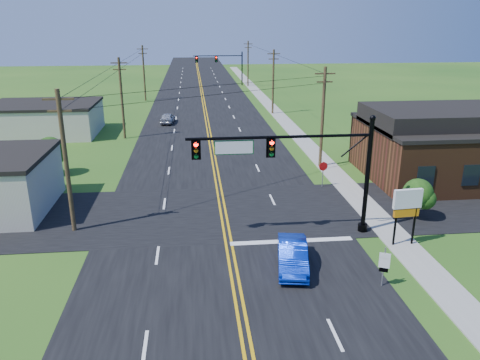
{
  "coord_description": "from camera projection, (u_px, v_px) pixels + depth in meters",
  "views": [
    {
      "loc": [
        -1.75,
        -18.22,
        12.71
      ],
      "look_at": [
        1.16,
        10.0,
        3.05
      ],
      "focal_mm": 35.0,
      "sensor_mm": 36.0,
      "label": 1
    }
  ],
  "objects": [
    {
      "name": "utility_pole_left_b",
      "position": [
        122.0,
        97.0,
        51.94
      ],
      "size": [
        1.8,
        0.28,
        9.0
      ],
      "color": "#352918",
      "rests_on": "ground"
    },
    {
      "name": "brick_building",
      "position": [
        451.0,
        150.0,
        39.56
      ],
      "size": [
        14.2,
        11.2,
        4.7
      ],
      "color": "#512D17",
      "rests_on": "ground"
    },
    {
      "name": "utility_pole_left_a",
      "position": [
        66.0,
        160.0,
        28.4
      ],
      "size": [
        1.8,
        0.28,
        9.0
      ],
      "color": "#352918",
      "rests_on": "ground"
    },
    {
      "name": "pylon_sign",
      "position": [
        407.0,
        205.0,
        27.14
      ],
      "size": [
        1.74,
        0.39,
        3.55
      ],
      "rotation": [
        0.0,
        0.0,
        0.08
      ],
      "color": "black",
      "rests_on": "ground"
    },
    {
      "name": "cream_bldg_far",
      "position": [
        45.0,
        119.0,
        54.76
      ],
      "size": [
        12.2,
        9.2,
        3.7
      ],
      "color": "beige",
      "rests_on": "ground"
    },
    {
      "name": "utility_pole_right_b",
      "position": [
        273.0,
        81.0,
        66.05
      ],
      "size": [
        1.8,
        0.28,
        9.0
      ],
      "color": "#352918",
      "rests_on": "ground"
    },
    {
      "name": "ground",
      "position": [
        237.0,
        313.0,
        21.43
      ],
      "size": [
        260.0,
        260.0,
        0.0
      ],
      "primitive_type": "plane",
      "color": "#224E16",
      "rests_on": "ground"
    },
    {
      "name": "shrub_corner",
      "position": [
        418.0,
        194.0,
        31.04
      ],
      "size": [
        2.0,
        2.0,
        2.86
      ],
      "color": "#352918",
      "rests_on": "ground"
    },
    {
      "name": "utility_pole_right_a",
      "position": [
        323.0,
        116.0,
        41.57
      ],
      "size": [
        1.8,
        0.28,
        9.0
      ],
      "color": "#352918",
      "rests_on": "ground"
    },
    {
      "name": "route_sign",
      "position": [
        384.0,
        264.0,
        23.23
      ],
      "size": [
        0.5,
        0.25,
        2.16
      ],
      "rotation": [
        0.0,
        0.0,
        -0.42
      ],
      "color": "slate",
      "rests_on": "ground"
    },
    {
      "name": "signal_mast_far",
      "position": [
        221.0,
        63.0,
        95.72
      ],
      "size": [
        10.98,
        0.6,
        7.48
      ],
      "color": "black",
      "rests_on": "ground"
    },
    {
      "name": "utility_pole_left_c",
      "position": [
        144.0,
        72.0,
        77.36
      ],
      "size": [
        1.8,
        0.28,
        9.0
      ],
      "color": "#352918",
      "rests_on": "ground"
    },
    {
      "name": "blue_car",
      "position": [
        293.0,
        256.0,
        25.15
      ],
      "size": [
        2.22,
        4.59,
        1.45
      ],
      "primitive_type": "imported",
      "rotation": [
        0.0,
        0.0,
        -0.16
      ],
      "color": "#082AB4",
      "rests_on": "ground"
    },
    {
      "name": "utility_pole_right_c",
      "position": [
        248.0,
        63.0,
        94.3
      ],
      "size": [
        1.8,
        0.28,
        9.0
      ],
      "color": "#352918",
      "rests_on": "ground"
    },
    {
      "name": "road_cross",
      "position": [
        221.0,
        212.0,
        32.72
      ],
      "size": [
        70.0,
        10.0,
        0.04
      ],
      "primitive_type": "cube",
      "color": "black",
      "rests_on": "ground"
    },
    {
      "name": "tree_right_back",
      "position": [
        371.0,
        128.0,
        46.62
      ],
      "size": [
        3.0,
        3.0,
        4.1
      ],
      "color": "#352918",
      "rests_on": "ground"
    },
    {
      "name": "tree_left",
      "position": [
        50.0,
        151.0,
        40.08
      ],
      "size": [
        2.4,
        2.4,
        3.37
      ],
      "color": "#352918",
      "rests_on": "ground"
    },
    {
      "name": "sidewalk",
      "position": [
        288.0,
        125.0,
        60.1
      ],
      "size": [
        2.0,
        160.0,
        0.08
      ],
      "primitive_type": "cube",
      "color": "gray",
      "rests_on": "ground"
    },
    {
      "name": "road_main",
      "position": [
        204.0,
        112.0,
        68.5
      ],
      "size": [
        16.0,
        220.0,
        0.04
      ],
      "primitive_type": "cube",
      "color": "black",
      "rests_on": "ground"
    },
    {
      "name": "distant_car",
      "position": [
        168.0,
        118.0,
        60.99
      ],
      "size": [
        2.06,
        4.13,
        1.35
      ],
      "primitive_type": "imported",
      "rotation": [
        0.0,
        0.0,
        3.02
      ],
      "color": "#ABABB0",
      "rests_on": "ground"
    },
    {
      "name": "signal_mast_main",
      "position": [
        296.0,
        162.0,
        27.85
      ],
      "size": [
        11.3,
        0.6,
        7.48
      ],
      "color": "black",
      "rests_on": "ground"
    },
    {
      "name": "stop_sign",
      "position": [
        323.0,
        169.0,
        37.26
      ],
      "size": [
        0.75,
        0.15,
        2.13
      ],
      "rotation": [
        0.0,
        0.0,
        0.14
      ],
      "color": "slate",
      "rests_on": "ground"
    }
  ]
}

